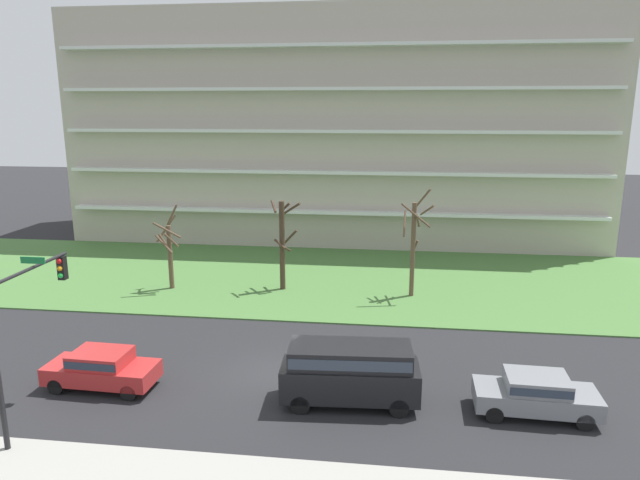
% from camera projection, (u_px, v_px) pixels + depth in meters
% --- Properties ---
extents(ground, '(160.00, 160.00, 0.00)m').
position_uv_depth(ground, '(273.00, 374.00, 24.10)').
color(ground, '#232326').
extents(grass_lawn_strip, '(80.00, 16.00, 0.08)m').
position_uv_depth(grass_lawn_strip, '(316.00, 278.00, 37.61)').
color(grass_lawn_strip, '#477238').
rests_on(grass_lawn_strip, ground).
extents(apartment_building, '(43.46, 13.04, 18.67)m').
position_uv_depth(apartment_building, '(337.00, 128.00, 49.06)').
color(apartment_building, '#B2A899').
rests_on(apartment_building, ground).
extents(tree_far_left, '(1.95, 1.98, 5.31)m').
position_uv_depth(tree_far_left, '(169.00, 250.00, 34.77)').
color(tree_far_left, brown).
rests_on(tree_far_left, ground).
extents(tree_left, '(1.88, 1.87, 5.63)m').
position_uv_depth(tree_left, '(283.00, 242.00, 34.58)').
color(tree_left, '#423023').
rests_on(tree_left, ground).
extents(tree_center, '(1.93, 2.06, 6.54)m').
position_uv_depth(tree_center, '(414.00, 242.00, 33.20)').
color(tree_center, brown).
rests_on(tree_center, ground).
extents(van_black_near_left, '(5.31, 2.30, 2.36)m').
position_uv_depth(van_black_near_left, '(350.00, 369.00, 21.43)').
color(van_black_near_left, black).
rests_on(van_black_near_left, ground).
extents(sedan_red_center_left, '(4.46, 1.95, 1.57)m').
position_uv_depth(sedan_red_center_left, '(102.00, 368.00, 22.77)').
color(sedan_red_center_left, '#B22828').
rests_on(sedan_red_center_left, ground).
extents(sedan_gray_center_right, '(4.46, 1.95, 1.57)m').
position_uv_depth(sedan_gray_center_right, '(536.00, 393.00, 20.73)').
color(sedan_gray_center_right, slate).
rests_on(sedan_gray_center_right, ground).
extents(traffic_signal_mast, '(0.90, 4.47, 6.06)m').
position_uv_depth(traffic_signal_mast, '(22.00, 319.00, 19.13)').
color(traffic_signal_mast, black).
rests_on(traffic_signal_mast, ground).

